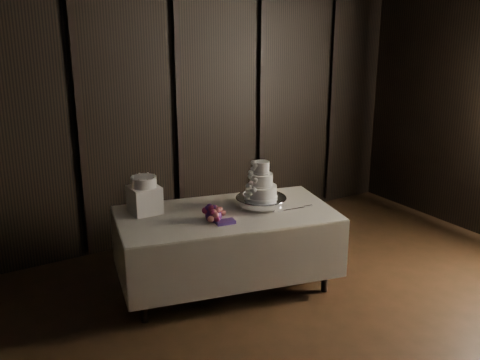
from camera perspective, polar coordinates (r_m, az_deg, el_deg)
The scene contains 8 objects.
room at distance 3.54m, azimuth 18.78°, elevation -1.46°, with size 6.08×7.08×3.08m.
display_table at distance 5.31m, azimuth -1.39°, elevation -6.80°, with size 2.17×1.46×0.76m.
cake_stand at distance 5.32m, azimuth 2.15°, elevation -2.23°, with size 0.48×0.48×0.09m, color silver.
wedding_cake at distance 5.24m, azimuth 2.03°, elevation -0.43°, with size 0.33×0.29×0.35m.
bouquet at distance 4.97m, azimuth -2.70°, elevation -3.49°, with size 0.27×0.37×0.18m, color #C2565D, non-canonical shape.
box_pedestal at distance 5.21m, azimuth -9.66°, elevation -1.97°, with size 0.26×0.26×0.25m, color white.
small_cake at distance 5.16m, azimuth -9.76°, elevation -0.17°, with size 0.23×0.23×0.09m, color white.
cake_knife at distance 5.26m, azimuth 5.21°, elevation -2.99°, with size 0.37×0.02×0.01m, color silver.
Camera 1 is at (-2.63, -2.11, 2.58)m, focal length 42.00 mm.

